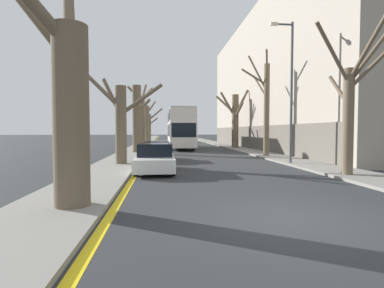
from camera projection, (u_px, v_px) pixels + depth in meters
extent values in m
plane|color=#2B2D30|center=(289.00, 218.00, 6.83)|extent=(300.00, 300.00, 0.00)
cube|color=gray|center=(148.00, 141.00, 55.98)|extent=(2.52, 120.00, 0.12)
cube|color=gray|center=(207.00, 141.00, 57.09)|extent=(2.52, 120.00, 0.12)
cube|color=#9E9384|center=(291.00, 82.00, 34.22)|extent=(10.00, 38.30, 15.11)
cube|color=#5E584F|center=(248.00, 137.00, 34.00)|extent=(0.12, 37.54, 2.50)
cube|color=yellow|center=(156.00, 141.00, 56.13)|extent=(0.24, 120.00, 0.01)
cylinder|color=brown|center=(71.00, 119.00, 7.46)|extent=(0.87, 0.87, 4.61)
cylinder|color=brown|center=(69.00, 19.00, 8.14)|extent=(0.88, 1.99, 2.57)
cylinder|color=brown|center=(32.00, 12.00, 7.42)|extent=(2.19, 0.69, 2.64)
cylinder|color=brown|center=(121.00, 126.00, 17.17)|extent=(0.64, 0.64, 4.58)
cylinder|color=brown|center=(141.00, 99.00, 17.31)|extent=(2.49, 0.42, 1.93)
cylinder|color=brown|center=(102.00, 90.00, 17.05)|extent=(2.28, 0.38, 2.26)
cylinder|color=brown|center=(112.00, 97.00, 17.40)|extent=(1.35, 1.00, 2.28)
cylinder|color=brown|center=(137.00, 120.00, 26.36)|extent=(0.78, 0.78, 6.00)
cylinder|color=brown|center=(136.00, 105.00, 27.30)|extent=(0.50, 2.20, 1.64)
cylinder|color=brown|center=(136.00, 106.00, 26.99)|extent=(0.53, 1.65, 1.82)
cylinder|color=brown|center=(143.00, 107.00, 26.66)|extent=(1.41, 0.92, 1.52)
cylinder|color=brown|center=(142.00, 122.00, 35.62)|extent=(0.76, 0.76, 6.13)
cylinder|color=brown|center=(144.00, 93.00, 35.96)|extent=(0.82, 1.28, 2.22)
cylinder|color=brown|center=(147.00, 94.00, 36.85)|extent=(1.46, 2.90, 1.96)
cylinder|color=brown|center=(135.00, 94.00, 34.67)|extent=(1.74, 1.77, 1.63)
cylinder|color=brown|center=(138.00, 102.00, 34.88)|extent=(1.16, 1.56, 3.04)
cylinder|color=brown|center=(147.00, 125.00, 45.28)|extent=(0.71, 0.71, 5.80)
cylinder|color=brown|center=(151.00, 108.00, 45.31)|extent=(1.49, 0.42, 2.02)
cylinder|color=brown|center=(155.00, 115.00, 45.31)|extent=(2.47, 0.29, 2.16)
cylinder|color=brown|center=(142.00, 114.00, 45.91)|extent=(1.98, 1.90, 3.03)
cylinder|color=brown|center=(149.00, 128.00, 55.21)|extent=(0.61, 0.61, 5.10)
cylinder|color=brown|center=(148.00, 117.00, 55.81)|extent=(0.73, 1.66, 1.79)
cylinder|color=brown|center=(147.00, 121.00, 54.37)|extent=(0.96, 1.73, 1.69)
cylinder|color=brown|center=(153.00, 121.00, 54.72)|extent=(1.75, 1.27, 1.31)
cylinder|color=brown|center=(348.00, 123.00, 12.86)|extent=(0.46, 0.46, 4.67)
cylinder|color=brown|center=(339.00, 90.00, 13.45)|extent=(0.26, 1.44, 1.50)
cylinder|color=brown|center=(367.00, 60.00, 12.39)|extent=(1.19, 1.02, 1.92)
cylinder|color=brown|center=(334.00, 54.00, 12.26)|extent=(2.08, 0.96, 2.37)
cylinder|color=brown|center=(371.00, 41.00, 11.56)|extent=(0.38, 2.50, 2.75)
cylinder|color=brown|center=(374.00, 64.00, 12.12)|extent=(1.37, 1.59, 1.93)
cylinder|color=brown|center=(267.00, 111.00, 22.82)|extent=(0.43, 0.43, 7.09)
cylinder|color=brown|center=(254.00, 77.00, 22.96)|extent=(1.90, 0.86, 1.41)
cylinder|color=brown|center=(258.00, 74.00, 23.11)|extent=(1.35, 1.16, 2.95)
cylinder|color=brown|center=(260.00, 87.00, 23.70)|extent=(0.57, 2.11, 2.08)
cylinder|color=brown|center=(267.00, 62.00, 21.97)|extent=(0.70, 1.49, 1.52)
cylinder|color=brown|center=(235.00, 122.00, 33.68)|extent=(0.75, 0.75, 6.07)
cylinder|color=brown|center=(239.00, 110.00, 32.73)|extent=(0.63, 2.06, 1.77)
cylinder|color=brown|center=(226.00, 105.00, 34.28)|extent=(2.13, 1.87, 2.26)
cylinder|color=brown|center=(228.00, 105.00, 33.54)|extent=(1.88, 0.31, 2.93)
cylinder|color=brown|center=(241.00, 103.00, 33.60)|extent=(1.64, 0.39, 2.96)
cube|color=silver|center=(180.00, 134.00, 34.02)|extent=(2.60, 11.66, 2.49)
cube|color=silver|center=(180.00, 117.00, 33.93)|extent=(2.54, 11.43, 1.40)
cube|color=#B8B1A9|center=(180.00, 111.00, 33.90)|extent=(2.54, 11.43, 0.12)
cube|color=black|center=(180.00, 130.00, 34.00)|extent=(2.63, 10.26, 1.29)
cube|color=black|center=(180.00, 117.00, 33.93)|extent=(2.63, 10.26, 1.06)
cube|color=black|center=(184.00, 130.00, 28.22)|extent=(2.34, 0.06, 1.36)
cylinder|color=black|center=(171.00, 146.00, 30.47)|extent=(0.30, 1.00, 1.00)
cylinder|color=black|center=(193.00, 145.00, 30.70)|extent=(0.30, 1.00, 1.00)
cylinder|color=black|center=(170.00, 143.00, 37.20)|extent=(0.30, 1.00, 1.00)
cylinder|color=black|center=(188.00, 143.00, 37.42)|extent=(0.30, 1.00, 1.00)
cube|color=silver|center=(155.00, 162.00, 14.50)|extent=(1.84, 4.18, 0.60)
cube|color=black|center=(155.00, 150.00, 14.73)|extent=(1.62, 2.17, 0.61)
cylinder|color=black|center=(136.00, 169.00, 13.18)|extent=(0.20, 0.65, 0.65)
cylinder|color=black|center=(173.00, 168.00, 13.34)|extent=(0.20, 0.65, 0.65)
cylinder|color=black|center=(140.00, 163.00, 15.68)|extent=(0.20, 0.65, 0.65)
cylinder|color=black|center=(171.00, 162.00, 15.84)|extent=(0.20, 0.65, 0.65)
cube|color=#4C5156|center=(157.00, 154.00, 20.13)|extent=(1.74, 4.00, 0.57)
cube|color=black|center=(157.00, 145.00, 20.34)|extent=(1.53, 2.08, 0.56)
cylinder|color=black|center=(145.00, 157.00, 18.86)|extent=(0.20, 0.65, 0.65)
cylinder|color=black|center=(169.00, 157.00, 19.02)|extent=(0.20, 0.65, 0.65)
cylinder|color=black|center=(147.00, 154.00, 21.25)|extent=(0.20, 0.65, 0.65)
cylinder|color=black|center=(168.00, 154.00, 21.40)|extent=(0.20, 0.65, 0.65)
cylinder|color=#4C4F54|center=(291.00, 94.00, 17.56)|extent=(0.16, 0.16, 8.32)
cylinder|color=#4C4F54|center=(283.00, 24.00, 17.33)|extent=(1.10, 0.11, 0.11)
cube|color=beige|center=(274.00, 24.00, 17.27)|extent=(0.44, 0.20, 0.16)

